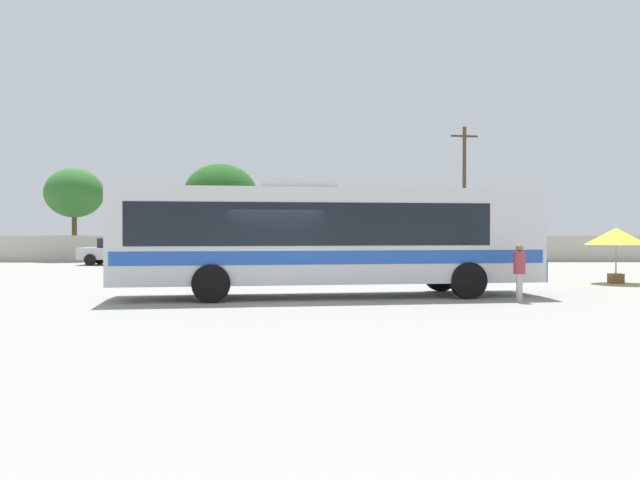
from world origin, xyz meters
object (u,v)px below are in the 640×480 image
(roadside_tree_midleft, at_px, (221,195))
(parked_car_rightmost_maroon, at_px, (468,252))
(attendant_by_bus_door, at_px, (519,269))
(parked_car_third_grey, at_px, (355,251))
(vendor_umbrella_near_gate_yellow, at_px, (616,237))
(utility_pole_near, at_px, (464,191))
(parked_car_leftmost_silver, at_px, (119,251))
(coach_bus_silver_blue, at_px, (324,235))
(roadside_tree_left, at_px, (74,193))
(parked_car_second_maroon, at_px, (222,251))

(roadside_tree_midleft, bearing_deg, parked_car_rightmost_maroon, -33.89)
(attendant_by_bus_door, distance_m, parked_car_rightmost_maroon, 19.49)
(parked_car_third_grey, bearing_deg, roadside_tree_midleft, 132.45)
(parked_car_rightmost_maroon, bearing_deg, vendor_umbrella_near_gate_yellow, -79.02)
(parked_car_rightmost_maroon, bearing_deg, parked_car_third_grey, 175.67)
(attendant_by_bus_door, height_order, vendor_umbrella_near_gate_yellow, vendor_umbrella_near_gate_yellow)
(utility_pole_near, bearing_deg, attendant_by_bus_door, -99.41)
(attendant_by_bus_door, height_order, parked_car_leftmost_silver, attendant_by_bus_door)
(utility_pole_near, bearing_deg, coach_bus_silver_blue, -111.59)
(coach_bus_silver_blue, relative_size, utility_pole_near, 1.45)
(attendant_by_bus_door, xyz_separation_m, roadside_tree_left, (-21.10, 25.68, 3.47))
(vendor_umbrella_near_gate_yellow, height_order, utility_pole_near, utility_pole_near)
(attendant_by_bus_door, xyz_separation_m, parked_car_second_maroon, (-10.72, 19.42, -0.10))
(parked_car_leftmost_silver, bearing_deg, attendant_by_bus_door, -50.37)
(parked_car_rightmost_maroon, relative_size, roadside_tree_left, 0.76)
(coach_bus_silver_blue, height_order, parked_car_third_grey, coach_bus_silver_blue)
(vendor_umbrella_near_gate_yellow, xyz_separation_m, parked_car_third_grey, (-8.78, 13.37, -0.88))
(vendor_umbrella_near_gate_yellow, xyz_separation_m, roadside_tree_left, (-26.61, 19.31, 2.67))
(utility_pole_near, height_order, roadside_tree_midleft, utility_pole_near)
(parked_car_rightmost_maroon, distance_m, utility_pole_near, 7.55)
(vendor_umbrella_near_gate_yellow, relative_size, parked_car_leftmost_silver, 0.53)
(parked_car_leftmost_silver, relative_size, parked_car_third_grey, 0.95)
(roadside_tree_midleft, bearing_deg, attendant_by_bus_door, -67.59)
(parked_car_leftmost_silver, bearing_deg, coach_bus_silver_blue, -58.62)
(coach_bus_silver_blue, distance_m, parked_car_third_grey, 18.35)
(coach_bus_silver_blue, xyz_separation_m, roadside_tree_midleft, (-6.84, 27.91, 2.62))
(coach_bus_silver_blue, bearing_deg, roadside_tree_left, 123.20)
(vendor_umbrella_near_gate_yellow, height_order, parked_car_leftmost_silver, vendor_umbrella_near_gate_yellow)
(roadside_tree_midleft, bearing_deg, parked_car_third_grey, -47.55)
(coach_bus_silver_blue, relative_size, parked_car_second_maroon, 2.70)
(parked_car_second_maroon, bearing_deg, parked_car_rightmost_maroon, -0.68)
(parked_car_second_maroon, height_order, roadside_tree_midleft, roadside_tree_midleft)
(attendant_by_bus_door, distance_m, parked_car_second_maroon, 22.18)
(parked_car_third_grey, bearing_deg, parked_car_rightmost_maroon, -4.33)
(parked_car_leftmost_silver, xyz_separation_m, parked_car_rightmost_maroon, (19.59, -0.77, -0.03))
(vendor_umbrella_near_gate_yellow, relative_size, parked_car_second_maroon, 0.47)
(parked_car_rightmost_maroon, height_order, roadside_tree_midleft, roadside_tree_midleft)
(coach_bus_silver_blue, relative_size, roadside_tree_left, 2.12)
(utility_pole_near, bearing_deg, roadside_tree_midleft, 167.12)
(coach_bus_silver_blue, relative_size, parked_car_rightmost_maroon, 2.78)
(roadside_tree_left, bearing_deg, parked_car_leftmost_silver, -51.34)
(parked_car_second_maroon, distance_m, roadside_tree_left, 12.64)
(parked_car_second_maroon, distance_m, parked_car_rightmost_maroon, 13.72)
(parked_car_third_grey, bearing_deg, vendor_umbrella_near_gate_yellow, -56.72)
(parked_car_rightmost_maroon, distance_m, roadside_tree_left, 25.21)
(parked_car_leftmost_silver, height_order, parked_car_third_grey, parked_car_third_grey)
(parked_car_second_maroon, relative_size, roadside_tree_left, 0.78)
(parked_car_rightmost_maroon, xyz_separation_m, roadside_tree_left, (-24.11, 6.42, 3.60))
(parked_car_leftmost_silver, bearing_deg, roadside_tree_left, 128.66)
(coach_bus_silver_blue, bearing_deg, parked_car_rightmost_maroon, 64.90)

